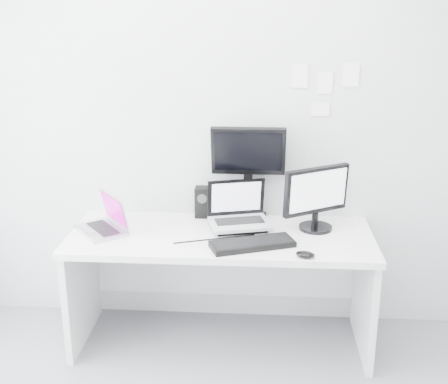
% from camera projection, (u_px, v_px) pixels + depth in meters
% --- Properties ---
extents(back_wall, '(3.60, 0.00, 3.60)m').
position_uv_depth(back_wall, '(225.00, 120.00, 3.57)').
color(back_wall, silver).
rests_on(back_wall, ground).
extents(desk, '(1.80, 0.70, 0.73)m').
position_uv_depth(desk, '(221.00, 289.00, 3.55)').
color(desk, white).
rests_on(desk, ground).
extents(macbook, '(0.39, 0.40, 0.24)m').
position_uv_depth(macbook, '(100.00, 213.00, 3.43)').
color(macbook, '#A8A8AC').
rests_on(macbook, desk).
extents(speaker, '(0.10, 0.10, 0.19)m').
position_uv_depth(speaker, '(203.00, 202.00, 3.69)').
color(speaker, black).
rests_on(speaker, desk).
extents(dell_laptop, '(0.41, 0.36, 0.30)m').
position_uv_depth(dell_laptop, '(240.00, 206.00, 3.46)').
color(dell_laptop, '#ABAEB2').
rests_on(dell_laptop, desk).
extents(rear_monitor, '(0.46, 0.17, 0.62)m').
position_uv_depth(rear_monitor, '(248.00, 172.00, 3.59)').
color(rear_monitor, black).
rests_on(rear_monitor, desk).
extents(samsung_monitor, '(0.48, 0.40, 0.40)m').
position_uv_depth(samsung_monitor, '(317.00, 198.00, 3.45)').
color(samsung_monitor, black).
rests_on(samsung_monitor, desk).
extents(keyboard, '(0.50, 0.32, 0.03)m').
position_uv_depth(keyboard, '(252.00, 244.00, 3.25)').
color(keyboard, black).
rests_on(keyboard, desk).
extents(mouse, '(0.12, 0.09, 0.03)m').
position_uv_depth(mouse, '(305.00, 254.00, 3.12)').
color(mouse, black).
rests_on(mouse, desk).
extents(wall_note_0, '(0.10, 0.00, 0.14)m').
position_uv_depth(wall_note_0, '(300.00, 76.00, 3.46)').
color(wall_note_0, white).
rests_on(wall_note_0, back_wall).
extents(wall_note_1, '(0.09, 0.00, 0.13)m').
position_uv_depth(wall_note_1, '(325.00, 83.00, 3.46)').
color(wall_note_1, white).
rests_on(wall_note_1, back_wall).
extents(wall_note_2, '(0.10, 0.00, 0.14)m').
position_uv_depth(wall_note_2, '(351.00, 75.00, 3.44)').
color(wall_note_2, white).
rests_on(wall_note_2, back_wall).
extents(wall_note_3, '(0.11, 0.00, 0.08)m').
position_uv_depth(wall_note_3, '(320.00, 110.00, 3.51)').
color(wall_note_3, white).
rests_on(wall_note_3, back_wall).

